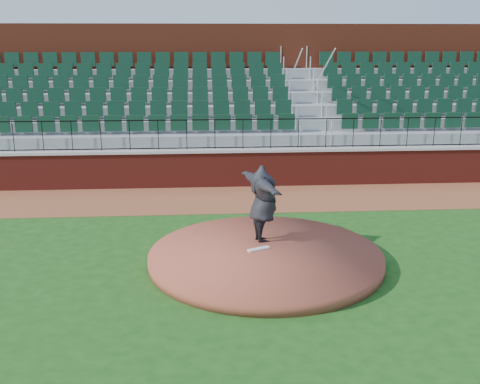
% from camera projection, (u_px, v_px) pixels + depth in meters
% --- Properties ---
extents(ground, '(90.00, 90.00, 0.00)m').
position_uv_depth(ground, '(244.00, 265.00, 12.74)').
color(ground, '#184513').
rests_on(ground, ground).
extents(warning_track, '(34.00, 3.20, 0.01)m').
position_uv_depth(warning_track, '(232.00, 199.00, 17.93)').
color(warning_track, brown).
rests_on(warning_track, ground).
extents(field_wall, '(34.00, 0.35, 1.20)m').
position_uv_depth(field_wall, '(229.00, 169.00, 19.31)').
color(field_wall, maroon).
rests_on(field_wall, ground).
extents(wall_cap, '(34.00, 0.45, 0.10)m').
position_uv_depth(wall_cap, '(229.00, 150.00, 19.13)').
color(wall_cap, '#B7B7B7').
rests_on(wall_cap, field_wall).
extents(wall_railing, '(34.00, 0.05, 1.00)m').
position_uv_depth(wall_railing, '(229.00, 134.00, 18.99)').
color(wall_railing, black).
rests_on(wall_railing, wall_cap).
extents(seating_stands, '(34.00, 5.10, 4.60)m').
position_uv_depth(seating_stands, '(225.00, 109.00, 21.47)').
color(seating_stands, gray).
rests_on(seating_stands, ground).
extents(concourse_wall, '(34.00, 0.50, 5.50)m').
position_uv_depth(concourse_wall, '(223.00, 91.00, 24.04)').
color(concourse_wall, maroon).
rests_on(concourse_wall, ground).
extents(pitchers_mound, '(5.33, 5.33, 0.25)m').
position_uv_depth(pitchers_mound, '(266.00, 257.00, 12.85)').
color(pitchers_mound, brown).
rests_on(pitchers_mound, ground).
extents(pitching_rubber, '(0.54, 0.34, 0.04)m').
position_uv_depth(pitching_rubber, '(259.00, 249.00, 12.96)').
color(pitching_rubber, silver).
rests_on(pitching_rubber, pitchers_mound).
extents(pitcher, '(1.19, 2.38, 1.87)m').
position_uv_depth(pitcher, '(263.00, 203.00, 13.29)').
color(pitcher, black).
rests_on(pitcher, pitchers_mound).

